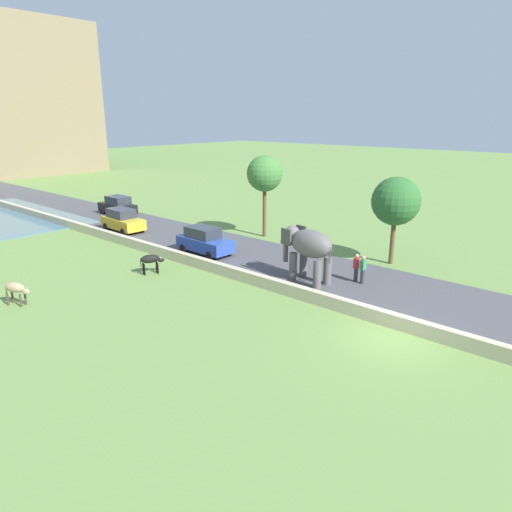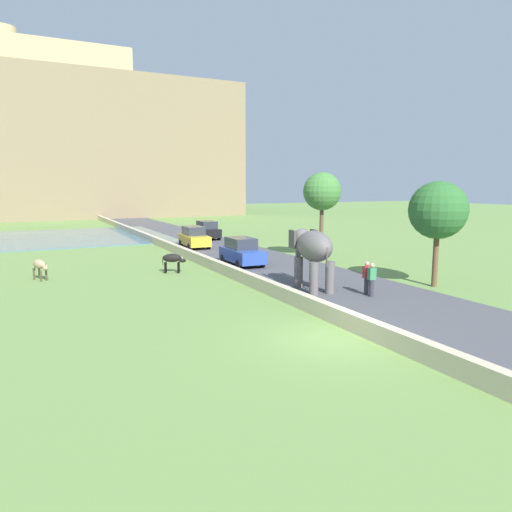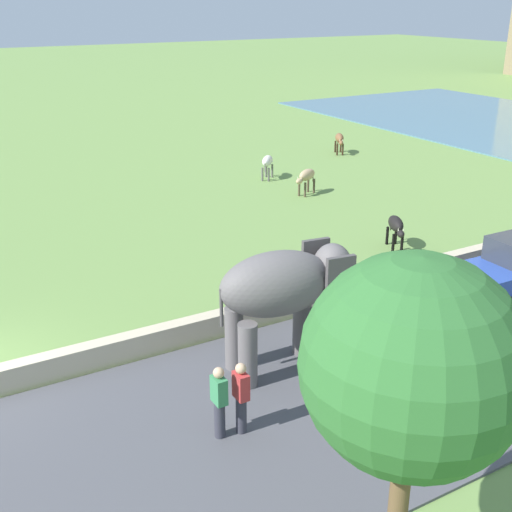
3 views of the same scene
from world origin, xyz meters
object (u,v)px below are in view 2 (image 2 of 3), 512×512
(car_blue, at_px, (242,252))
(cow_tan, at_px, (40,265))
(elephant, at_px, (312,250))
(person_trailing, at_px, (372,279))
(car_black, at_px, (206,230))
(car_yellow, at_px, (194,237))
(cow_black, at_px, (173,259))
(person_beside_elephant, at_px, (367,277))

(car_blue, distance_m, cow_tan, 11.91)
(elephant, xyz_separation_m, car_blue, (-0.03, 8.22, -1.14))
(person_trailing, height_order, car_black, car_black)
(elephant, xyz_separation_m, car_black, (3.12, 23.25, -1.14))
(person_trailing, distance_m, cow_tan, 17.58)
(car_yellow, relative_size, cow_tan, 2.92)
(person_trailing, distance_m, car_yellow, 20.30)
(car_blue, height_order, cow_black, car_blue)
(car_blue, bearing_deg, elephant, -89.81)
(car_blue, bearing_deg, person_trailing, -81.30)
(elephant, xyz_separation_m, person_trailing, (1.62, -2.53, -1.16))
(cow_black, bearing_deg, car_yellow, 64.66)
(person_beside_elephant, distance_m, cow_black, 11.67)
(person_trailing, bearing_deg, cow_tan, 140.41)
(elephant, xyz_separation_m, car_yellow, (-0.03, 17.70, -1.14))
(elephant, distance_m, person_trailing, 3.22)
(car_blue, bearing_deg, cow_tan, 177.81)
(person_trailing, relative_size, cow_black, 1.17)
(person_trailing, xyz_separation_m, car_blue, (-1.64, 10.75, 0.03))
(elephant, bearing_deg, car_blue, 90.19)
(car_black, height_order, cow_tan, car_black)
(elephant, bearing_deg, cow_black, 122.29)
(person_beside_elephant, distance_m, car_blue, 10.45)
(cow_tan, bearing_deg, person_beside_elephant, -38.31)
(person_beside_elephant, distance_m, car_black, 25.38)
(elephant, distance_m, car_yellow, 17.73)
(car_yellow, height_order, car_black, same)
(elephant, relative_size, car_black, 0.88)
(person_beside_elephant, relative_size, car_yellow, 0.40)
(person_beside_elephant, xyz_separation_m, cow_tan, (-13.63, 10.76, -0.04))
(person_trailing, bearing_deg, person_beside_elephant, 80.05)
(elephant, height_order, cow_black, elephant)
(person_beside_elephant, distance_m, person_trailing, 0.45)
(car_black, bearing_deg, car_yellow, -119.54)
(car_yellow, bearing_deg, cow_tan, -142.85)
(cow_black, bearing_deg, cow_tan, 171.45)
(elephant, bearing_deg, person_beside_elephant, -50.97)
(person_beside_elephant, xyz_separation_m, cow_black, (-6.50, 9.69, -0.04))
(person_beside_elephant, relative_size, person_trailing, 1.00)
(elephant, height_order, car_black, elephant)
(person_beside_elephant, xyz_separation_m, car_yellow, (-1.72, 19.79, 0.03))
(elephant, height_order, car_blue, elephant)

